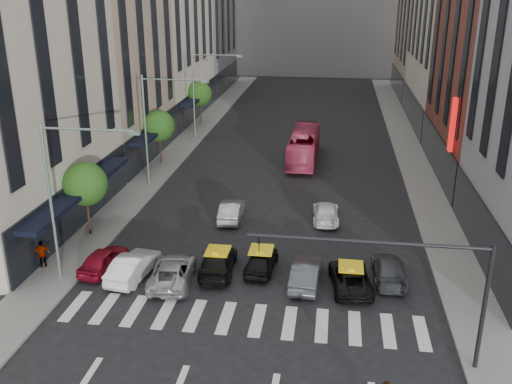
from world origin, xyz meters
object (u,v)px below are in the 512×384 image
at_px(streetlamp_far, 202,83).
at_px(bus, 304,146).
at_px(car_white_front, 133,266).
at_px(taxi_left, 218,262).
at_px(pedestrian_far, 42,254).
at_px(taxi_center, 261,260).
at_px(car_red, 104,259).
at_px(streetlamp_near, 65,183).
at_px(streetlamp_mid, 156,117).

height_order(streetlamp_far, bus, streetlamp_far).
xyz_separation_m(car_white_front, bus, (8.21, 24.06, 0.73)).
height_order(taxi_left, pedestrian_far, pedestrian_far).
xyz_separation_m(taxi_center, pedestrian_far, (-12.70, -1.56, 0.31)).
relative_size(streetlamp_far, car_red, 2.27).
relative_size(streetlamp_near, taxi_center, 2.31).
bearing_deg(taxi_center, pedestrian_far, 10.53).
height_order(car_red, bus, bus).
bearing_deg(car_white_front, bus, -101.11).
xyz_separation_m(car_white_front, pedestrian_far, (-5.60, 0.24, 0.25)).
relative_size(streetlamp_far, taxi_left, 1.93).
height_order(streetlamp_near, pedestrian_far, streetlamp_near).
height_order(streetlamp_mid, car_white_front, streetlamp_mid).
bearing_deg(streetlamp_near, streetlamp_far, 90.00).
relative_size(car_white_front, taxi_center, 1.12).
height_order(taxi_left, taxi_center, taxi_left).
bearing_deg(pedestrian_far, taxi_center, 165.18).
bearing_deg(streetlamp_far, car_red, -88.10).
height_order(streetlamp_near, bus, streetlamp_near).
distance_m(car_red, car_white_front, 2.13).
bearing_deg(car_white_front, taxi_left, -156.98).
xyz_separation_m(streetlamp_near, car_red, (1.01, 1.54, -5.23)).
bearing_deg(streetlamp_mid, taxi_left, -60.92).
height_order(taxi_center, pedestrian_far, pedestrian_far).
distance_m(streetlamp_far, taxi_center, 31.43).
bearing_deg(bus, streetlamp_near, 66.53).
relative_size(car_red, pedestrian_far, 2.42).
height_order(taxi_center, bus, bus).
bearing_deg(car_red, bus, -106.29).
height_order(car_red, taxi_left, taxi_left).
height_order(streetlamp_near, taxi_left, streetlamp_near).
xyz_separation_m(streetlamp_near, bus, (11.25, 24.97, -4.45)).
xyz_separation_m(car_red, pedestrian_far, (-3.57, -0.39, 0.29)).
height_order(streetlamp_far, pedestrian_far, streetlamp_far).
bearing_deg(streetlamp_near, pedestrian_far, 155.80).
height_order(car_white_front, pedestrian_far, pedestrian_far).
xyz_separation_m(car_white_front, taxi_left, (4.64, 1.27, -0.04)).
bearing_deg(car_red, taxi_center, -165.36).
xyz_separation_m(streetlamp_far, car_white_front, (3.04, -31.09, -5.18)).
bearing_deg(bus, taxi_center, 87.94).
xyz_separation_m(car_red, taxi_left, (6.68, 0.63, 0.00)).
xyz_separation_m(streetlamp_far, car_red, (1.01, -30.46, -5.23)).
relative_size(streetlamp_mid, car_white_front, 2.06).
relative_size(bus, pedestrian_far, 6.36).
bearing_deg(streetlamp_far, streetlamp_near, -90.00).
xyz_separation_m(streetlamp_far, taxi_center, (10.14, -29.29, -5.24)).
bearing_deg(streetlamp_mid, streetlamp_near, -90.00).
xyz_separation_m(streetlamp_mid, taxi_center, (10.14, -13.29, -5.24)).
bearing_deg(taxi_center, car_red, 10.80).
bearing_deg(taxi_left, streetlamp_near, 12.13).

